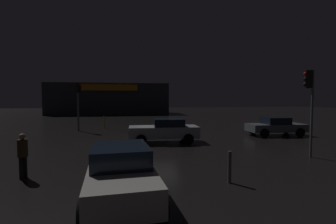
% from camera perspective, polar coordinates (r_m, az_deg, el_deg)
% --- Properties ---
extents(ground_plane, '(120.00, 120.00, 0.00)m').
position_cam_1_polar(ground_plane, '(16.85, -2.06, -6.64)').
color(ground_plane, black).
extents(store_building, '(21.18, 7.89, 5.56)m').
position_cam_1_polar(store_building, '(47.01, -13.43, 3.00)').
color(store_building, '#33383D').
rests_on(store_building, ground).
extents(traffic_signal_main, '(0.42, 0.42, 4.25)m').
position_cam_1_polar(traffic_signal_main, '(22.78, -20.07, 3.23)').
color(traffic_signal_main, '#595B60').
rests_on(traffic_signal_main, ground).
extents(traffic_signal_opposite, '(0.43, 0.42, 4.23)m').
position_cam_1_polar(traffic_signal_opposite, '(13.70, 30.04, 4.29)').
color(traffic_signal_opposite, '#595B60').
rests_on(traffic_signal_opposite, ground).
extents(car_near, '(2.18, 4.05, 1.55)m').
position_cam_1_polar(car_near, '(7.09, -10.96, -13.83)').
color(car_near, silver).
rests_on(car_near, ground).
extents(car_far, '(4.53, 2.07, 1.54)m').
position_cam_1_polar(car_far, '(16.02, -0.80, -4.27)').
color(car_far, '#B7B7BF').
rests_on(car_far, ground).
extents(car_crossing, '(4.38, 2.07, 1.42)m').
position_cam_1_polar(car_crossing, '(20.80, 23.76, -3.02)').
color(car_crossing, slate).
rests_on(car_crossing, ground).
extents(pedestrian, '(0.46, 0.46, 1.63)m').
position_cam_1_polar(pedestrian, '(10.28, -30.72, -8.10)').
color(pedestrian, black).
rests_on(pedestrian, ground).
extents(bollard_kerb_a, '(0.12, 0.12, 1.09)m').
position_cam_1_polar(bollard_kerb_a, '(8.78, 14.13, -12.32)').
color(bollard_kerb_a, '#595B60').
rests_on(bollard_kerb_a, ground).
extents(bollard_kerb_b, '(0.11, 0.11, 1.18)m').
position_cam_1_polar(bollard_kerb_b, '(24.26, -14.64, -2.32)').
color(bollard_kerb_b, gold).
rests_on(bollard_kerb_b, ground).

